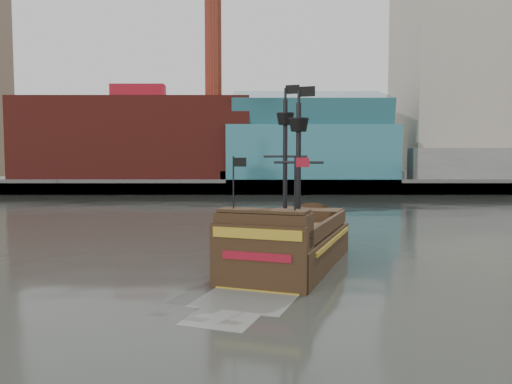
{
  "coord_description": "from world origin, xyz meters",
  "views": [
    {
      "loc": [
        -0.04,
        -22.71,
        6.49
      ],
      "look_at": [
        0.04,
        12.45,
        4.0
      ],
      "focal_mm": 35.0,
      "sensor_mm": 36.0,
      "label": 1
    }
  ],
  "objects": [
    {
      "name": "seawall",
      "position": [
        0.0,
        62.5,
        1.3
      ],
      "size": [
        220.0,
        1.0,
        2.6
      ],
      "primitive_type": "cube",
      "color": "#4C4C49",
      "rests_on": "ground"
    },
    {
      "name": "skyline",
      "position": [
        5.21,
        84.56,
        24.55
      ],
      "size": [
        149.0,
        45.0,
        62.0
      ],
      "color": "brown",
      "rests_on": "promenade_far"
    },
    {
      "name": "ground",
      "position": [
        0.0,
        0.0,
        0.0
      ],
      "size": [
        400.0,
        400.0,
        0.0
      ],
      "primitive_type": "plane",
      "color": "#272924",
      "rests_on": "ground"
    },
    {
      "name": "promenade_far",
      "position": [
        0.0,
        92.0,
        1.0
      ],
      "size": [
        220.0,
        60.0,
        2.0
      ],
      "primitive_type": "cube",
      "color": "slate",
      "rests_on": "ground"
    },
    {
      "name": "pirate_ship",
      "position": [
        2.02,
        6.58,
        1.06
      ],
      "size": [
        9.57,
        16.31,
        11.72
      ],
      "rotation": [
        0.0,
        0.0,
        -0.34
      ],
      "color": "black",
      "rests_on": "ground"
    }
  ]
}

